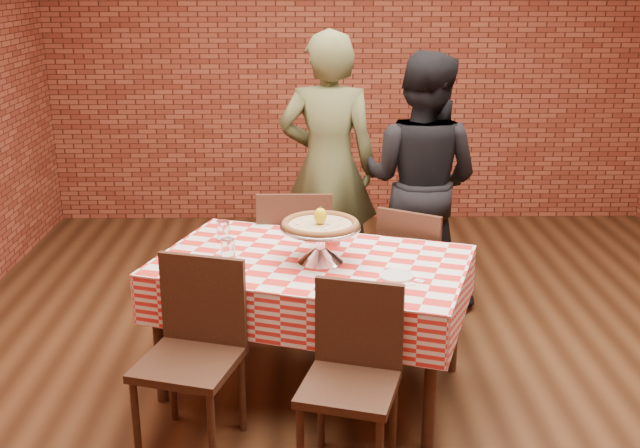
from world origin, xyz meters
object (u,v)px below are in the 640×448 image
at_px(chair_far_left, 295,255).
at_px(diner_olive, 328,168).
at_px(chair_near_left, 188,361).
at_px(chair_far_right, 418,272).
at_px(water_glass_right, 223,231).
at_px(pizza, 320,225).
at_px(table, 312,324).
at_px(chair_near_right, 349,389).
at_px(water_glass_left, 228,250).
at_px(pizza_stand, 320,244).
at_px(diner_black, 420,182).
at_px(condiment_caddy, 331,230).

bearing_deg(chair_far_left, diner_olive, -114.68).
distance_m(chair_near_left, chair_far_right, 1.71).
xyz_separation_m(water_glass_right, diner_olive, (0.62, 1.00, 0.12)).
height_order(pizza, diner_olive, diner_olive).
bearing_deg(water_glass_right, chair_far_left, 52.05).
bearing_deg(diner_olive, table, 90.60).
xyz_separation_m(water_glass_right, chair_near_left, (-0.09, -0.88, -0.36)).
xyz_separation_m(chair_near_right, chair_far_right, (0.51, 1.40, -0.00)).
distance_m(table, chair_far_right, 0.89).
distance_m(pizza, water_glass_left, 0.51).
xyz_separation_m(pizza_stand, diner_olive, (0.08, 1.33, 0.08)).
bearing_deg(water_glass_right, pizza, -31.48).
xyz_separation_m(table, diner_olive, (0.12, 1.31, 0.56)).
relative_size(table, pizza_stand, 3.68).
bearing_deg(diner_black, water_glass_right, 62.79).
height_order(chair_near_left, diner_olive, diner_olive).
height_order(pizza_stand, water_glass_left, pizza_stand).
bearing_deg(diner_black, chair_far_left, 50.15).
bearing_deg(pizza, chair_far_left, 99.85).
xyz_separation_m(water_glass_left, diner_olive, (0.57, 1.31, 0.12)).
distance_m(water_glass_right, chair_far_left, 0.74).
height_order(water_glass_right, chair_far_left, chair_far_left).
distance_m(condiment_caddy, chair_near_left, 1.14).
distance_m(pizza, water_glass_right, 0.66).
height_order(pizza, water_glass_left, pizza).
bearing_deg(chair_far_right, pizza_stand, 75.41).
relative_size(condiment_caddy, diner_olive, 0.08).
distance_m(table, chair_far_left, 0.84).
bearing_deg(pizza_stand, diner_black, 59.49).
relative_size(water_glass_left, chair_near_right, 0.13).
bearing_deg(chair_far_left, pizza_stand, 99.91).
height_order(water_glass_right, condiment_caddy, condiment_caddy).
relative_size(chair_near_right, diner_olive, 0.48).
height_order(water_glass_left, chair_near_right, chair_near_right).
xyz_separation_m(diner_olive, diner_black, (0.62, -0.15, -0.06)).
height_order(chair_far_right, diner_olive, diner_olive).
distance_m(pizza_stand, diner_black, 1.38).
relative_size(water_glass_left, condiment_caddy, 0.77).
distance_m(table, pizza_stand, 0.48).
bearing_deg(chair_far_left, chair_near_left, 70.79).
distance_m(pizza_stand, pizza, 0.10).
xyz_separation_m(water_glass_right, condiment_caddy, (0.61, -0.06, 0.02)).
relative_size(pizza, condiment_caddy, 2.67).
distance_m(condiment_caddy, chair_near_right, 1.13).
height_order(pizza, diner_black, diner_black).
bearing_deg(chair_far_right, chair_near_left, 73.33).
bearing_deg(chair_near_left, water_glass_left, 91.94).
relative_size(water_glass_right, chair_near_right, 0.13).
relative_size(pizza_stand, water_glass_right, 3.71).
bearing_deg(chair_far_right, chair_near_right, 100.65).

